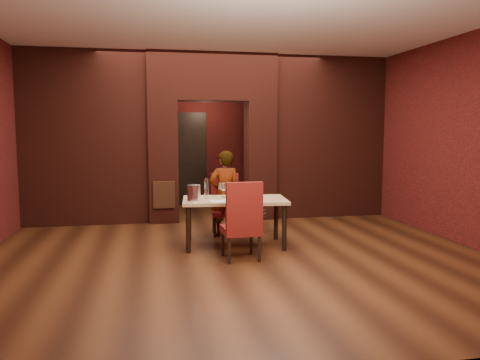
# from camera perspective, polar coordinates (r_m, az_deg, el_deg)

# --- Properties ---
(floor) EXTENTS (8.00, 8.00, 0.00)m
(floor) POSITION_cam_1_polar(r_m,az_deg,el_deg) (7.32, -1.25, -7.69)
(floor) COLOR #432210
(floor) RESTS_ON ground
(ceiling) EXTENTS (7.00, 8.00, 0.04)m
(ceiling) POSITION_cam_1_polar(r_m,az_deg,el_deg) (7.26, -1.31, 17.67)
(ceiling) COLOR silver
(ceiling) RESTS_ON ground
(wall_back) EXTENTS (7.00, 0.04, 3.20)m
(wall_back) POSITION_cam_1_polar(r_m,az_deg,el_deg) (11.07, -4.75, 5.30)
(wall_back) COLOR maroon
(wall_back) RESTS_ON ground
(wall_front) EXTENTS (7.00, 0.04, 3.20)m
(wall_front) POSITION_cam_1_polar(r_m,az_deg,el_deg) (3.24, 10.62, 3.56)
(wall_front) COLOR maroon
(wall_front) RESTS_ON ground
(wall_right) EXTENTS (0.04, 8.00, 3.20)m
(wall_right) POSITION_cam_1_polar(r_m,az_deg,el_deg) (8.43, 22.96, 4.63)
(wall_right) COLOR maroon
(wall_right) RESTS_ON ground
(pillar_left) EXTENTS (0.55, 0.55, 2.30)m
(pillar_left) POSITION_cam_1_polar(r_m,az_deg,el_deg) (9.03, -9.37, 2.23)
(pillar_left) COLOR maroon
(pillar_left) RESTS_ON ground
(pillar_right) EXTENTS (0.55, 0.55, 2.30)m
(pillar_right) POSITION_cam_1_polar(r_m,az_deg,el_deg) (9.28, 2.46, 2.40)
(pillar_right) COLOR maroon
(pillar_right) RESTS_ON ground
(lintel) EXTENTS (2.45, 0.55, 0.90)m
(lintel) POSITION_cam_1_polar(r_m,az_deg,el_deg) (9.14, -3.44, 12.38)
(lintel) COLOR maroon
(lintel) RESTS_ON ground
(wing_wall_left) EXTENTS (2.28, 0.35, 3.20)m
(wing_wall_left) POSITION_cam_1_polar(r_m,az_deg,el_deg) (9.09, -18.39, 4.86)
(wing_wall_left) COLOR maroon
(wing_wall_left) RESTS_ON ground
(wing_wall_right) EXTENTS (2.28, 0.35, 3.20)m
(wing_wall_right) POSITION_cam_1_polar(r_m,az_deg,el_deg) (9.68, 10.66, 5.12)
(wing_wall_right) COLOR maroon
(wing_wall_right) RESTS_ON ground
(vent_panel) EXTENTS (0.40, 0.03, 0.50)m
(vent_panel) POSITION_cam_1_polar(r_m,az_deg,el_deg) (8.80, -9.25, -1.80)
(vent_panel) COLOR #A4552F
(vent_panel) RESTS_ON ground
(rear_door) EXTENTS (0.90, 0.08, 2.10)m
(rear_door) POSITION_cam_1_polar(r_m,az_deg,el_deg) (11.00, -6.76, 2.40)
(rear_door) COLOR black
(rear_door) RESTS_ON ground
(rear_door_frame) EXTENTS (1.02, 0.04, 2.22)m
(rear_door_frame) POSITION_cam_1_polar(r_m,az_deg,el_deg) (10.96, -6.75, 2.39)
(rear_door_frame) COLOR black
(rear_door_frame) RESTS_ON ground
(dining_table) EXTENTS (1.61, 1.01, 0.72)m
(dining_table) POSITION_cam_1_polar(r_m,az_deg,el_deg) (7.07, -0.65, -5.18)
(dining_table) COLOR tan
(dining_table) RESTS_ON ground
(chair_far) EXTENTS (0.50, 0.50, 1.01)m
(chair_far) POSITION_cam_1_polar(r_m,az_deg,el_deg) (7.81, -1.76, -3.03)
(chair_far) COLOR maroon
(chair_far) RESTS_ON ground
(chair_near) EXTENTS (0.51, 0.51, 1.07)m
(chair_near) POSITION_cam_1_polar(r_m,az_deg,el_deg) (6.33, 0.08, -4.90)
(chair_near) COLOR maroon
(chair_near) RESTS_ON ground
(person_seated) EXTENTS (0.55, 0.40, 1.41)m
(person_seated) POSITION_cam_1_polar(r_m,az_deg,el_deg) (7.71, -1.89, -1.65)
(person_seated) COLOR white
(person_seated) RESTS_ON ground
(wine_glass_a) EXTENTS (0.09, 0.09, 0.21)m
(wine_glass_a) POSITION_cam_1_polar(r_m,az_deg,el_deg) (7.16, -2.03, -1.27)
(wine_glass_a) COLOR white
(wine_glass_a) RESTS_ON dining_table
(wine_glass_b) EXTENTS (0.08, 0.08, 0.18)m
(wine_glass_b) POSITION_cam_1_polar(r_m,az_deg,el_deg) (7.01, 0.13, -1.54)
(wine_glass_b) COLOR silver
(wine_glass_b) RESTS_ON dining_table
(wine_glass_c) EXTENTS (0.08, 0.08, 0.21)m
(wine_glass_c) POSITION_cam_1_polar(r_m,az_deg,el_deg) (6.98, 0.94, -1.47)
(wine_glass_c) COLOR white
(wine_glass_c) RESTS_ON dining_table
(tasting_sheet) EXTENTS (0.36, 0.29, 0.00)m
(tasting_sheet) POSITION_cam_1_polar(r_m,az_deg,el_deg) (6.77, -2.25, -2.57)
(tasting_sheet) COLOR silver
(tasting_sheet) RESTS_ON dining_table
(wine_bucket) EXTENTS (0.20, 0.20, 0.24)m
(wine_bucket) POSITION_cam_1_polar(r_m,az_deg,el_deg) (6.76, -5.64, -1.61)
(wine_bucket) COLOR silver
(wine_bucket) RESTS_ON dining_table
(water_bottle) EXTENTS (0.07, 0.07, 0.31)m
(water_bottle) POSITION_cam_1_polar(r_m,az_deg,el_deg) (7.06, -4.12, -0.99)
(water_bottle) COLOR white
(water_bottle) RESTS_ON dining_table
(potted_plant) EXTENTS (0.43, 0.40, 0.41)m
(potted_plant) POSITION_cam_1_polar(r_m,az_deg,el_deg) (8.08, 1.95, -4.89)
(potted_plant) COLOR #2D5E25
(potted_plant) RESTS_ON ground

